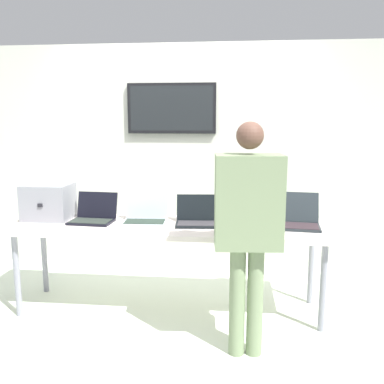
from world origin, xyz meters
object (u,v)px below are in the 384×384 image
object	(u,v)px
laptop_station_4	(299,219)
laptop_station_3	(247,218)
person	(248,218)
workbench	(169,231)
laptop_station_2	(196,218)
equipment_box	(49,202)
laptop_station_1	(146,216)
coffee_mug	(265,230)
laptop_station_0	(94,215)

from	to	relation	value
laptop_station_4	laptop_station_3	bearing A→B (deg)	-177.08
laptop_station_3	person	distance (m)	0.69
workbench	laptop_station_2	size ratio (longest dim) A/B	7.42
equipment_box	laptop_station_2	world-z (taller)	equipment_box
laptop_station_1	coffee_mug	size ratio (longest dim) A/B	4.53
laptop_station_3	laptop_station_0	bearing A→B (deg)	-179.43
workbench	laptop_station_3	distance (m)	0.67
laptop_station_1	laptop_station_4	xyz separation A→B (m)	(1.28, 0.01, 0.00)
equipment_box	laptop_station_4	world-z (taller)	equipment_box
person	coffee_mug	xyz separation A→B (m)	(0.14, 0.37, -0.18)
equipment_box	laptop_station_1	world-z (taller)	equipment_box
workbench	laptop_station_4	xyz separation A→B (m)	(1.08, 0.07, 0.11)
laptop_station_2	coffee_mug	bearing A→B (deg)	-28.26
laptop_station_3	coffee_mug	distance (m)	0.32
equipment_box	person	xyz separation A→B (m)	(1.72, -0.71, 0.06)
laptop_station_0	laptop_station_1	distance (m)	0.45
person	laptop_station_3	bearing A→B (deg)	88.33
laptop_station_0	laptop_station_1	xyz separation A→B (m)	(0.45, 0.02, -0.00)
coffee_mug	laptop_station_3	bearing A→B (deg)	111.86
coffee_mug	workbench	bearing A→B (deg)	162.13
laptop_station_1	laptop_station_2	distance (m)	0.44
laptop_station_0	laptop_station_4	size ratio (longest dim) A/B	0.91
coffee_mug	laptop_station_2	bearing A→B (deg)	151.74
laptop_station_0	person	xyz separation A→B (m)	(1.29, -0.66, 0.16)
laptop_station_0	laptop_station_2	size ratio (longest dim) A/B	1.06
laptop_station_1	laptop_station_2	size ratio (longest dim) A/B	1.05
laptop_station_0	laptop_station_3	size ratio (longest dim) A/B	1.01
laptop_station_1	workbench	bearing A→B (deg)	-15.77
equipment_box	coffee_mug	world-z (taller)	equipment_box
person	coffee_mug	bearing A→B (deg)	69.27
laptop_station_2	laptop_station_3	xyz separation A→B (m)	(0.43, 0.01, 0.00)
equipment_box	laptop_station_2	xyz separation A→B (m)	(1.31, -0.05, -0.10)
laptop_station_3	laptop_station_2	bearing A→B (deg)	-179.01
laptop_station_1	coffee_mug	world-z (taller)	laptop_station_1
workbench	coffee_mug	world-z (taller)	coffee_mug
laptop_station_2	laptop_station_4	world-z (taller)	laptop_station_4
equipment_box	laptop_station_4	bearing A→B (deg)	-0.57
workbench	laptop_station_0	size ratio (longest dim) A/B	7.03
equipment_box	laptop_station_2	distance (m)	1.32
workbench	laptop_station_2	world-z (taller)	laptop_station_2
laptop_station_1	laptop_station_2	bearing A→B (deg)	-1.96
laptop_station_0	workbench	bearing A→B (deg)	-3.31
laptop_station_3	laptop_station_4	distance (m)	0.42
person	laptop_station_4	bearing A→B (deg)	57.57
workbench	laptop_station_3	bearing A→B (deg)	4.47
laptop_station_0	laptop_station_2	xyz separation A→B (m)	(0.89, 0.01, -0.00)
laptop_station_2	person	size ratio (longest dim) A/B	0.22
laptop_station_1	equipment_box	bearing A→B (deg)	177.68
equipment_box	workbench	bearing A→B (deg)	-4.97
workbench	laptop_station_1	xyz separation A→B (m)	(-0.21, 0.06, 0.11)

